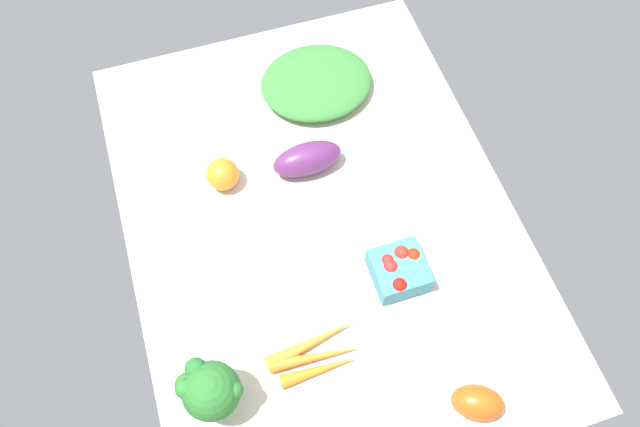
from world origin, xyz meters
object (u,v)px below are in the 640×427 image
Objects in this scene: heirloom_tomato_orange at (223,174)px; berry_basket at (399,270)px; broccoli_head at (209,390)px; leafy_greens_clump at (316,82)px; eggplant at (307,159)px; carrot_bunch at (315,354)px; roma_tomato at (478,403)px.

heirloom_tomato_orange reaches higher than berry_basket.
broccoli_head is 70.94cm from leafy_greens_clump.
heirloom_tomato_orange is (-1.72, -17.36, -0.02)cm from eggplant.
berry_basket is at bearing -73.54° from eggplant.
broccoli_head reaches higher than heirloom_tomato_orange.
heirloom_tomato_orange is at bearing -170.31° from carrot_bunch.
roma_tomato is at bearing 54.37° from carrot_bunch.
roma_tomato is 56.78cm from eggplant.
carrot_bunch is 1.85× the size of berry_basket.
roma_tomato is (14.64, 42.14, -4.81)cm from broccoli_head.
heirloom_tomato_orange is at bearing -138.92° from berry_basket.
broccoli_head is 1.29× the size of berry_basket.
heirloom_tomato_orange reaches higher than roma_tomato.
berry_basket is at bearing -54.19° from roma_tomato.
carrot_bunch is (-2.11, 18.77, -6.47)cm from broccoli_head.
roma_tomato is 28.79cm from carrot_bunch.
broccoli_head is 0.87× the size of eggplant.
roma_tomato is 0.91× the size of berry_basket.
eggplant is 0.80× the size of carrot_bunch.
eggplant is (-40.66, 29.26, -4.43)cm from broccoli_head.
carrot_bunch is at bearing 9.69° from heirloom_tomato_orange.
broccoli_head is 44.87cm from roma_tomato.
leafy_greens_clump is 2.77× the size of roma_tomato.
broccoli_head reaches higher than carrot_bunch.
eggplant is at bearing -22.76° from leafy_greens_clump.
eggplant reaches higher than carrot_bunch.
carrot_bunch is at bearing -7.97° from roma_tomato.
heirloom_tomato_orange is at bearing -55.30° from leafy_greens_clump.
broccoli_head is at bearing -15.68° from heirloom_tomato_orange.
leafy_greens_clump is at bearing 148.09° from broccoli_head.
broccoli_head is 1.41× the size of roma_tomato.
leafy_greens_clump is 21.03cm from eggplant.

